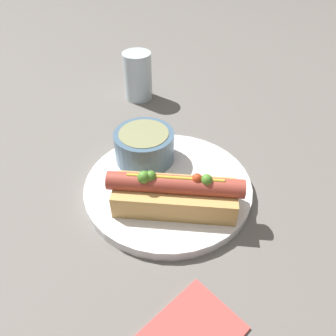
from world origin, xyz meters
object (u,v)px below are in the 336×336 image
hot_dog (175,194)px  drinking_glass (138,76)px  spoon (133,170)px  soup_bowl (144,145)px

hot_dog → drinking_glass: 0.35m
hot_dog → drinking_glass: bearing=107.6°
hot_dog → spoon: bearing=137.2°
hot_dog → soup_bowl: bearing=119.3°
spoon → soup_bowl: bearing=-53.7°
hot_dog → spoon: 0.10m
spoon → drinking_glass: drinking_glass is taller
soup_bowl → spoon: bearing=-120.2°
hot_dog → spoon: size_ratio=1.33×
soup_bowl → spoon: size_ratio=0.69×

